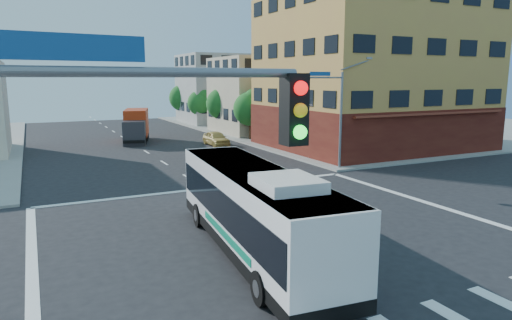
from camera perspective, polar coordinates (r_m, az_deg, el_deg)
name	(u,v)px	position (r m, az deg, el deg)	size (l,w,h in m)	color
ground	(284,237)	(19.37, 3.53, -9.57)	(120.00, 120.00, 0.00)	black
sidewalk_ne	(375,124)	(67.59, 14.68, 4.33)	(50.00, 50.00, 0.15)	gray
corner_building_ne	(371,85)	(44.97, 14.24, 9.02)	(18.10, 15.44, 14.00)	#B47F40
building_east_near	(267,95)	(56.24, 1.41, 8.07)	(12.06, 10.06, 9.00)	#B6A98B
building_east_far	(224,89)	(68.93, -4.06, 8.85)	(12.06, 10.06, 10.00)	#A2A29D
signal_mast_ne	(323,101)	(32.11, 8.34, 7.27)	(7.91, 1.13, 8.07)	slate
signal_mast_sw	(44,226)	(5.39, -25.00, -7.50)	(7.91, 1.01, 8.07)	slate
street_tree_a	(251,107)	(48.60, -0.60, 6.67)	(3.60, 3.60, 5.53)	#3D2A16
street_tree_b	(223,102)	(55.90, -4.18, 7.26)	(3.80, 3.80, 5.79)	#3D2A16
street_tree_c	(201,101)	(63.39, -6.93, 7.29)	(3.40, 3.40, 5.29)	#3D2A16
street_tree_d	(183,96)	(70.96, -9.11, 7.87)	(4.00, 4.00, 6.03)	#3D2A16
transit_bus	(254,209)	(17.08, -0.29, -6.14)	(3.74, 12.22, 3.56)	black
box_truck	(136,126)	(49.27, -14.75, 4.08)	(4.06, 7.70, 3.33)	#2B2A30
parked_car	(216,138)	(45.30, -5.00, 2.72)	(1.67, 4.16, 1.42)	tan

